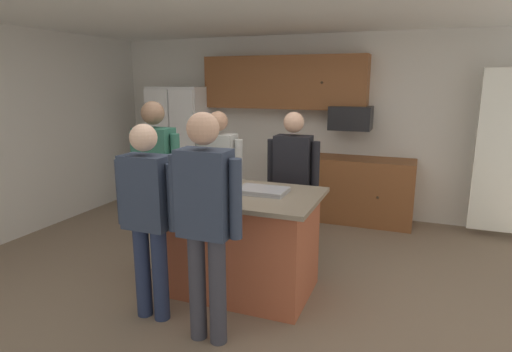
# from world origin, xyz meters

# --- Properties ---
(floor) EXTENTS (7.04, 7.04, 0.00)m
(floor) POSITION_xyz_m (0.00, 0.00, 0.00)
(floor) COLOR #7F6B56
(floor) RESTS_ON ground
(back_wall) EXTENTS (6.40, 0.10, 2.60)m
(back_wall) POSITION_xyz_m (0.00, 2.80, 1.30)
(back_wall) COLOR silver
(back_wall) RESTS_ON ground
(cabinet_run_upper) EXTENTS (2.40, 0.38, 0.75)m
(cabinet_run_upper) POSITION_xyz_m (-0.40, 2.60, 1.93)
(cabinet_run_upper) COLOR brown
(cabinet_run_lower) EXTENTS (1.80, 0.63, 0.90)m
(cabinet_run_lower) POSITION_xyz_m (0.60, 2.48, 0.45)
(cabinet_run_lower) COLOR brown
(cabinet_run_lower) RESTS_ON ground
(refrigerator) EXTENTS (0.86, 0.76, 1.86)m
(refrigerator) POSITION_xyz_m (-2.00, 2.38, 0.93)
(refrigerator) COLOR white
(refrigerator) RESTS_ON ground
(microwave_over_range) EXTENTS (0.56, 0.40, 0.32)m
(microwave_over_range) POSITION_xyz_m (0.60, 2.50, 1.45)
(microwave_over_range) COLOR black
(kitchen_island) EXTENTS (1.37, 0.96, 0.96)m
(kitchen_island) POSITION_xyz_m (0.05, 0.02, 0.48)
(kitchen_island) COLOR #AD5638
(kitchen_island) RESTS_ON ground
(person_guest_by_door) EXTENTS (0.57, 0.22, 1.64)m
(person_guest_by_door) POSITION_xyz_m (0.27, 0.83, 0.94)
(person_guest_by_door) COLOR #383842
(person_guest_by_door) RESTS_ON ground
(person_elder_center) EXTENTS (0.57, 0.22, 1.63)m
(person_elder_center) POSITION_xyz_m (-0.49, -0.69, 0.94)
(person_elder_center) COLOR #232D4C
(person_elder_center) RESTS_ON ground
(person_host_foreground) EXTENTS (0.57, 0.23, 1.76)m
(person_host_foreground) POSITION_xyz_m (-0.97, 0.14, 1.02)
(person_host_foreground) COLOR tan
(person_host_foreground) RESTS_ON ground
(person_guest_left) EXTENTS (0.57, 0.23, 1.74)m
(person_guest_left) POSITION_xyz_m (0.09, -0.81, 1.01)
(person_guest_left) COLOR #383842
(person_guest_left) RESTS_ON ground
(person_guest_right) EXTENTS (0.57, 0.22, 1.63)m
(person_guest_right) POSITION_xyz_m (-0.54, 0.70, 0.94)
(person_guest_right) COLOR #4C5166
(person_guest_right) RESTS_ON ground
(glass_short_whisky) EXTENTS (0.07, 0.07, 0.13)m
(glass_short_whisky) POSITION_xyz_m (-0.23, -0.29, 1.02)
(glass_short_whisky) COLOR black
(glass_short_whisky) RESTS_ON kitchen_island
(glass_pilsner) EXTENTS (0.07, 0.07, 0.17)m
(glass_pilsner) POSITION_xyz_m (-0.26, 0.03, 1.04)
(glass_pilsner) COLOR black
(glass_pilsner) RESTS_ON kitchen_island
(glass_dark_ale) EXTENTS (0.07, 0.07, 0.13)m
(glass_dark_ale) POSITION_xyz_m (-0.11, -0.02, 1.02)
(glass_dark_ale) COLOR black
(glass_dark_ale) RESTS_ON kitchen_island
(serving_tray) EXTENTS (0.44, 0.30, 0.04)m
(serving_tray) POSITION_xyz_m (0.21, 0.08, 0.98)
(serving_tray) COLOR #B7B7BC
(serving_tray) RESTS_ON kitchen_island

